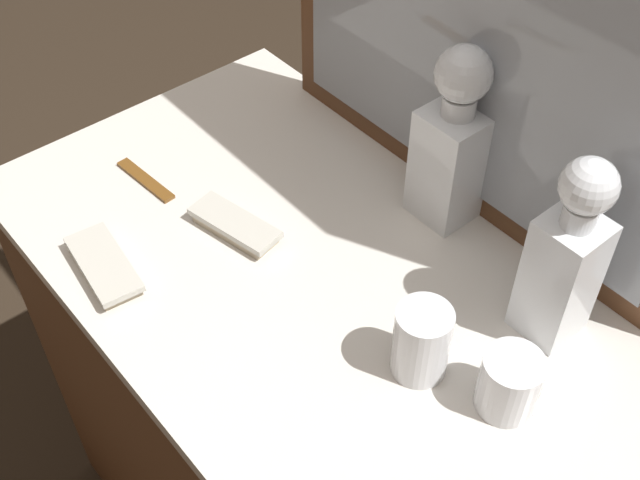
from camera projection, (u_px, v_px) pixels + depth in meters
dresser at (320, 442)px, 1.47m from camera, size 1.05×0.60×0.90m
crystal_decanter_center at (452, 151)px, 1.17m from camera, size 0.09×0.09×0.29m
crystal_decanter_right at (563, 267)px, 1.01m from camera, size 0.08×0.08×0.29m
crystal_tumbler_center at (419, 345)px, 1.01m from camera, size 0.07×0.07×0.11m
crystal_tumbler_far_left at (509, 385)px, 0.98m from camera, size 0.08×0.08×0.09m
silver_brush_far_left at (104, 267)px, 1.15m from camera, size 0.16×0.08×0.02m
silver_brush_rear at (235, 226)px, 1.21m from camera, size 0.15×0.08×0.02m
tortoiseshell_comb at (145, 180)px, 1.29m from camera, size 0.13×0.03×0.01m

